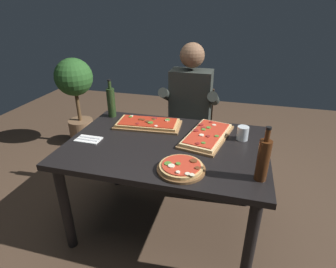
# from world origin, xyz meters

# --- Properties ---
(ground_plane) EXTENTS (6.40, 6.40, 0.00)m
(ground_plane) POSITION_xyz_m (0.00, 0.00, 0.00)
(ground_plane) COLOR #4C3828
(dining_table) EXTENTS (1.40, 0.96, 0.74)m
(dining_table) POSITION_xyz_m (0.00, 0.00, 0.64)
(dining_table) COLOR black
(dining_table) RESTS_ON ground_plane
(pizza_rectangular_front) EXTENTS (0.54, 0.30, 0.05)m
(pizza_rectangular_front) POSITION_xyz_m (-0.22, 0.25, 0.76)
(pizza_rectangular_front) COLOR olive
(pizza_rectangular_front) RESTS_ON dining_table
(pizza_rectangular_left) EXTENTS (0.37, 0.57, 0.05)m
(pizza_rectangular_left) POSITION_xyz_m (0.27, 0.16, 0.76)
(pizza_rectangular_left) COLOR olive
(pizza_rectangular_left) RESTS_ON dining_table
(pizza_round_far) EXTENTS (0.29, 0.29, 0.05)m
(pizza_round_far) POSITION_xyz_m (0.18, -0.31, 0.76)
(pizza_round_far) COLOR brown
(pizza_round_far) RESTS_ON dining_table
(wine_bottle_dark) EXTENTS (0.07, 0.07, 0.32)m
(wine_bottle_dark) POSITION_xyz_m (0.62, -0.28, 0.87)
(wine_bottle_dark) COLOR #47230F
(wine_bottle_dark) RESTS_ON dining_table
(oil_bottle_amber) EXTENTS (0.07, 0.07, 0.33)m
(oil_bottle_amber) POSITION_xyz_m (-0.59, 0.37, 0.87)
(oil_bottle_amber) COLOR #233819
(oil_bottle_amber) RESTS_ON dining_table
(tumbler_near_camera) EXTENTS (0.08, 0.08, 0.10)m
(tumbler_near_camera) POSITION_xyz_m (0.52, 0.20, 0.78)
(tumbler_near_camera) COLOR silver
(tumbler_near_camera) RESTS_ON dining_table
(napkin_cutlery_set) EXTENTS (0.18, 0.11, 0.01)m
(napkin_cutlery_set) POSITION_xyz_m (-0.56, -0.09, 0.74)
(napkin_cutlery_set) COLOR white
(napkin_cutlery_set) RESTS_ON dining_table
(diner_chair) EXTENTS (0.44, 0.44, 0.87)m
(diner_chair) POSITION_xyz_m (0.03, 0.86, 0.49)
(diner_chair) COLOR #3D2B1E
(diner_chair) RESTS_ON ground_plane
(seated_diner) EXTENTS (0.53, 0.41, 1.33)m
(seated_diner) POSITION_xyz_m (0.03, 0.74, 0.74)
(seated_diner) COLOR #23232D
(seated_diner) RESTS_ON ground_plane
(potted_plant_corner) EXTENTS (0.44, 0.44, 1.07)m
(potted_plant_corner) POSITION_xyz_m (-1.42, 1.10, 0.68)
(potted_plant_corner) COLOR #846042
(potted_plant_corner) RESTS_ON ground_plane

